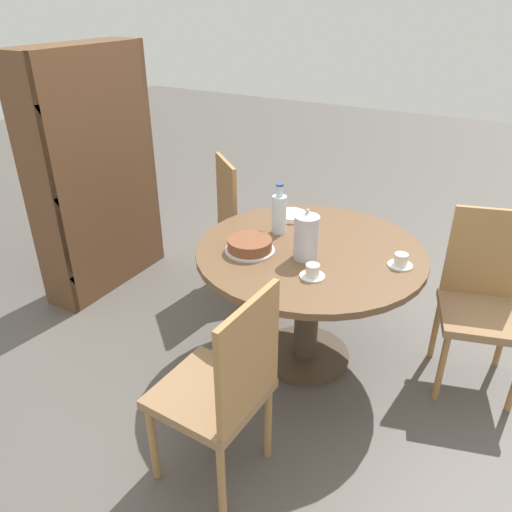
% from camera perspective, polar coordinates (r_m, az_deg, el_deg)
% --- Properties ---
extents(ground_plane, '(14.00, 14.00, 0.00)m').
position_cam_1_polar(ground_plane, '(3.03, 5.54, -11.30)').
color(ground_plane, '#56514C').
extents(dining_table, '(1.21, 1.21, 0.72)m').
position_cam_1_polar(dining_table, '(2.71, 6.08, -2.02)').
color(dining_table, '#473828').
rests_on(dining_table, ground_plane).
extents(chair_a, '(0.52, 0.52, 0.95)m').
position_cam_1_polar(chair_a, '(2.86, 24.51, -4.46)').
color(chair_a, '#A87A47').
rests_on(chair_a, ground_plane).
extents(chair_b, '(0.59, 0.59, 0.95)m').
position_cam_1_polar(chair_b, '(3.47, -1.27, 3.93)').
color(chair_b, '#A87A47').
rests_on(chair_b, ground_plane).
extents(chair_c, '(0.44, 0.44, 0.95)m').
position_cam_1_polar(chair_c, '(2.09, -3.85, -14.80)').
color(chair_c, '#A87A47').
rests_on(chair_c, ground_plane).
extents(bookshelf, '(0.93, 0.28, 1.64)m').
position_cam_1_polar(bookshelf, '(3.59, -17.68, 8.56)').
color(bookshelf, brown).
rests_on(bookshelf, ground_plane).
extents(coffee_pot, '(0.13, 0.13, 0.27)m').
position_cam_1_polar(coffee_pot, '(2.49, 5.77, 2.30)').
color(coffee_pot, silver).
rests_on(coffee_pot, dining_table).
extents(water_bottle, '(0.08, 0.08, 0.29)m').
position_cam_1_polar(water_bottle, '(2.76, 2.67, 4.94)').
color(water_bottle, silver).
rests_on(water_bottle, dining_table).
extents(cake_main, '(0.26, 0.26, 0.07)m').
position_cam_1_polar(cake_main, '(2.58, -0.71, 1.21)').
color(cake_main, silver).
rests_on(cake_main, dining_table).
extents(cup_a, '(0.12, 0.12, 0.07)m').
position_cam_1_polar(cup_a, '(2.55, 16.20, -0.57)').
color(cup_a, silver).
rests_on(cup_a, dining_table).
extents(cup_b, '(0.12, 0.12, 0.07)m').
position_cam_1_polar(cup_b, '(2.37, 6.47, -1.82)').
color(cup_b, silver).
rests_on(cup_b, dining_table).
extents(plate_stack, '(0.19, 0.19, 0.03)m').
position_cam_1_polar(plate_stack, '(2.99, 4.04, 4.64)').
color(plate_stack, white).
rests_on(plate_stack, dining_table).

